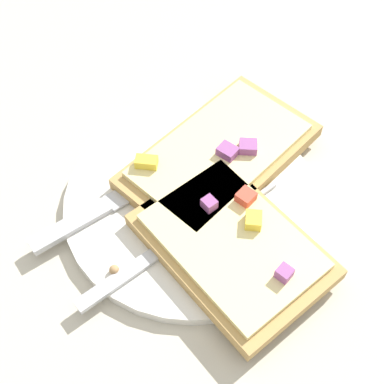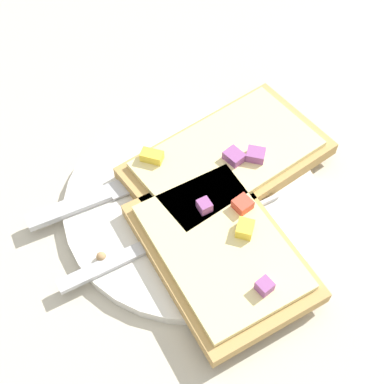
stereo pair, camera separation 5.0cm
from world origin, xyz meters
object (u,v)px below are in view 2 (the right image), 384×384
object	(u,v)px
knife	(118,189)
pizza_slice_corner	(221,250)
fork	(184,229)
pizza_slice_main	(227,159)
plate	(192,202)

from	to	relation	value
knife	pizza_slice_corner	bearing A→B (deg)	-61.73
fork	knife	distance (m)	0.08
fork	knife	size ratio (longest dim) A/B	1.01
fork	pizza_slice_main	world-z (taller)	pizza_slice_main
plate	knife	size ratio (longest dim) A/B	1.22
pizza_slice_main	pizza_slice_corner	world-z (taller)	pizza_slice_corner
fork	pizza_slice_corner	xyz separation A→B (m)	(0.03, 0.03, 0.01)
knife	pizza_slice_main	distance (m)	0.11
knife	plate	bearing A→B (deg)	-32.50
plate	fork	size ratio (longest dim) A/B	1.22
plate	pizza_slice_corner	bearing A→B (deg)	20.50
plate	pizza_slice_main	bearing A→B (deg)	137.30
knife	pizza_slice_corner	size ratio (longest dim) A/B	1.01
knife	pizza_slice_corner	world-z (taller)	pizza_slice_corner
knife	pizza_slice_corner	xyz separation A→B (m)	(0.07, 0.09, 0.01)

